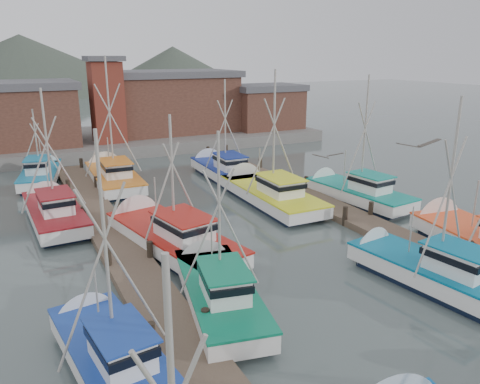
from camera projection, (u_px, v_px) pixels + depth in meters
name	position (u px, v px, depth m)	size (l,w,h in m)	color
ground	(310.00, 281.00, 21.34)	(260.00, 260.00, 0.00)	#465452
dock_left	(135.00, 272.00, 21.71)	(2.30, 46.00, 1.50)	brown
dock_right	(368.00, 225.00, 27.76)	(2.30, 46.00, 1.50)	brown
quay	(121.00, 140.00, 52.83)	(44.00, 16.00, 1.20)	gray
shed_left	(9.00, 114.00, 45.30)	(12.72, 8.48, 6.20)	brown
shed_center	(170.00, 101.00, 54.26)	(14.84, 9.54, 6.90)	brown
shed_right	(265.00, 106.00, 56.69)	(8.48, 6.36, 5.20)	brown
lookout_tower	(107.00, 99.00, 47.13)	(3.60, 3.60, 8.50)	maroon
boat_4	(217.00, 289.00, 19.21)	(4.05, 8.53, 7.94)	black
boat_5	(425.00, 269.00, 20.93)	(3.70, 8.73, 9.07)	black
boat_6	(109.00, 353.00, 15.10)	(3.43, 7.91, 8.58)	black
boat_8	(167.00, 235.00, 24.92)	(5.05, 10.51, 8.09)	black
boat_9	(267.00, 193.00, 32.43)	(4.07, 10.31, 9.99)	black
boat_10	(53.00, 211.00, 28.70)	(3.67, 9.08, 8.89)	black
boat_11	(353.00, 192.00, 32.69)	(3.78, 8.92, 9.42)	black
boat_12	(113.00, 176.00, 36.94)	(4.30, 9.94, 10.75)	black
boat_13	(222.00, 170.00, 38.92)	(3.60, 9.37, 8.86)	black
boat_14	(41.00, 174.00, 37.68)	(4.02, 8.57, 6.55)	black
gull_near	(419.00, 145.00, 12.74)	(1.54, 0.61, 0.24)	gray
gull_far	(328.00, 156.00, 20.81)	(1.50, 0.66, 0.24)	gray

